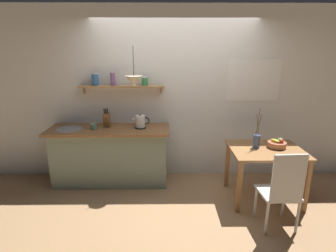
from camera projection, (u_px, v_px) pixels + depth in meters
name	position (u px, v px, depth m)	size (l,w,h in m)	color
ground_plane	(175.00, 191.00, 4.08)	(14.00, 14.00, 0.00)	#A87F56
back_wall	(187.00, 95.00, 4.32)	(6.80, 0.11, 2.70)	white
kitchen_counter	(111.00, 155.00, 4.24)	(1.83, 0.63, 0.90)	gray
wall_shelf	(119.00, 84.00, 4.10)	(1.30, 0.20, 0.33)	tan
dining_table	(266.00, 157.00, 3.73)	(0.97, 0.79, 0.75)	#9E6B3D
dining_chair_near	(282.00, 189.00, 3.08)	(0.45, 0.43, 1.00)	silver
fruit_bowl	(277.00, 144.00, 3.72)	(0.25, 0.25, 0.14)	#BC704C
twig_vase	(257.00, 141.00, 3.71)	(0.10, 0.10, 0.56)	#475675
electric_kettle	(140.00, 122.00, 4.09)	(0.25, 0.17, 0.22)	black
knife_block	(107.00, 120.00, 4.14)	(0.09, 0.17, 0.30)	brown
coffee_mug_by_sink	(93.00, 126.00, 4.04)	(0.13, 0.09, 0.09)	slate
pendant_lamp	(134.00, 81.00, 3.87)	(0.26, 0.26, 0.56)	black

